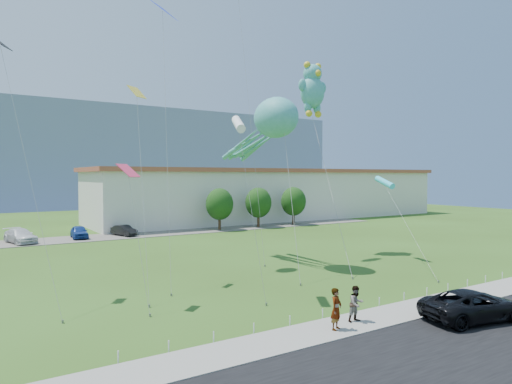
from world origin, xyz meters
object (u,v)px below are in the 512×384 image
Objects in this scene: parked_car_white at (20,236)px; octopus_kite at (269,127)px; teddy_bear_kite at (313,88)px; pedestrian_left at (336,309)px; parked_car_blue at (79,232)px; pedestrian_right at (356,304)px; warehouse at (276,193)px; suv at (473,305)px; parked_car_black at (124,230)px.

octopus_kite reaches higher than parked_car_white.
octopus_kite is 0.75× the size of teddy_bear_kite.
pedestrian_left is at bearing -90.63° from parked_car_white.
parked_car_blue is 30.20m from teddy_bear_kite.
pedestrian_right is (1.59, 0.34, -0.09)m from pedestrian_left.
pedestrian_left is at bearing -80.31° from parked_car_blue.
warehouse is at bearing 35.29° from pedestrian_left.
parked_car_black is (-5.09, 40.29, -0.11)m from suv.
parked_car_black is 27.46m from teddy_bear_kite.
parked_car_black is at bearing -2.55° from parked_car_blue.
warehouse reaches higher than suv.
suv is 0.30× the size of teddy_bear_kite.
octopus_kite is at bearing -155.99° from teddy_bear_kite.
pedestrian_right is 39.12m from parked_car_white.
suv is 2.79× the size of pedestrian_left.
suv is at bearing -82.91° from parked_car_white.
pedestrian_left reaches higher than suv.
pedestrian_left is at bearing -166.51° from pedestrian_right.
parked_car_white is at bearing 160.93° from parked_car_black.
pedestrian_left is 0.46× the size of parked_car_blue.
pedestrian_right is at bearing -107.64° from octopus_kite.
pedestrian_left reaches higher than parked_car_black.
parked_car_blue is at bearing 26.06° from suv.
parked_car_black is at bearing 65.26° from pedestrian_left.
parked_car_black is at bearing 91.51° from pedestrian_right.
pedestrian_left is 1.63m from pedestrian_right.
warehouse is 11.99× the size of parked_car_white.
parked_car_white is (-39.00, -9.12, -3.33)m from warehouse.
suv is 19.61m from octopus_kite.
parked_car_blue is at bearing -165.43° from warehouse.
octopus_kite is at bearing -71.37° from parked_car_white.
warehouse is 54.59m from pedestrian_right.
warehouse reaches higher than parked_car_black.
warehouse is at bearing -12.64° from suv.
warehouse is 11.64× the size of suv.
parked_car_blue is 1.10× the size of parked_car_black.
teddy_bear_kite is (11.35, 17.07, 14.10)m from pedestrian_right.
parked_car_blue is at bearing 127.76° from teddy_bear_kite.
warehouse is at bearing 19.28° from parked_car_blue.
teddy_bear_kite is (6.33, 19.87, 14.27)m from suv.
suv is (-23.09, -49.50, -3.34)m from warehouse.
octopus_kite reaches higher than parked_car_blue.
pedestrian_right is at bearing -10.35° from pedestrian_left.
parked_car_blue is (-33.05, -8.59, -3.36)m from warehouse.
parked_car_black is at bearing -14.89° from parked_car_white.
parked_car_white is 29.88m from octopus_kite.
pedestrian_right is (-5.02, 2.81, 0.17)m from suv.
octopus_kite is (-23.66, -32.70, 6.76)m from warehouse.
parked_car_black is (4.87, -0.62, -0.08)m from parked_car_blue.
teddy_bear_kite is (12.94, 17.41, 14.02)m from pedestrian_left.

